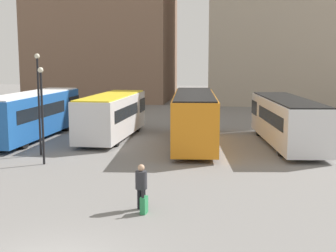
% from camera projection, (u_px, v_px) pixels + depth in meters
% --- Properties ---
extents(bus_0, '(2.90, 11.60, 3.10)m').
position_uv_depth(bus_0, '(33.00, 114.00, 31.77)').
color(bus_0, '#1E56A3').
rests_on(bus_0, ground_plane).
extents(bus_1, '(2.88, 9.67, 2.96)m').
position_uv_depth(bus_1, '(112.00, 114.00, 31.96)').
color(bus_1, silver).
rests_on(bus_1, ground_plane).
extents(bus_2, '(3.36, 11.30, 3.26)m').
position_uv_depth(bus_2, '(194.00, 117.00, 29.41)').
color(bus_2, orange).
rests_on(bus_2, ground_plane).
extents(bus_3, '(3.79, 11.43, 2.94)m').
position_uv_depth(bus_3, '(286.00, 120.00, 29.38)').
color(bus_3, silver).
rests_on(bus_3, ground_plane).
extents(traveler, '(0.49, 0.49, 1.66)m').
position_uv_depth(traveler, '(141.00, 183.00, 16.91)').
color(traveler, black).
rests_on(traveler, ground_plane).
extents(suitcase, '(0.25, 0.41, 0.88)m').
position_uv_depth(suitcase, '(144.00, 205.00, 16.51)').
color(suitcase, '#28844C').
rests_on(suitcase, ground_plane).
extents(lamp_post_0, '(0.28, 0.28, 4.99)m').
position_uv_depth(lamp_post_0, '(42.00, 107.00, 23.76)').
color(lamp_post_0, black).
rests_on(lamp_post_0, ground_plane).
extents(lamp_post_1, '(0.28, 0.28, 5.69)m').
position_uv_depth(lamp_post_1, '(39.00, 96.00, 25.91)').
color(lamp_post_1, black).
rests_on(lamp_post_1, ground_plane).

